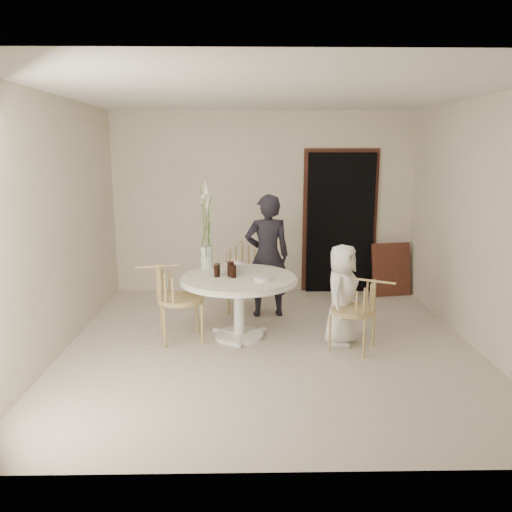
{
  "coord_description": "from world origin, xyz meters",
  "views": [
    {
      "loc": [
        -0.26,
        -5.24,
        2.13
      ],
      "look_at": [
        -0.15,
        0.3,
        0.95
      ],
      "focal_mm": 35.0,
      "sensor_mm": 36.0,
      "label": 1
    }
  ],
  "objects_px": {
    "chair_right": "(364,304)",
    "girl": "(267,256)",
    "chair_far": "(243,267)",
    "birthday_cake": "(235,268)",
    "flower_vase": "(206,235)",
    "table": "(239,286)",
    "chair_left": "(169,292)",
    "boy": "(342,295)"
  },
  "relations": [
    {
      "from": "chair_far",
      "to": "boy",
      "type": "distance_m",
      "value": 1.75
    },
    {
      "from": "chair_right",
      "to": "girl",
      "type": "distance_m",
      "value": 1.59
    },
    {
      "from": "chair_far",
      "to": "birthday_cake",
      "type": "relative_size",
      "value": 3.98
    },
    {
      "from": "girl",
      "to": "boy",
      "type": "distance_m",
      "value": 1.29
    },
    {
      "from": "birthday_cake",
      "to": "chair_left",
      "type": "bearing_deg",
      "value": -158.39
    },
    {
      "from": "girl",
      "to": "birthday_cake",
      "type": "distance_m",
      "value": 0.73
    },
    {
      "from": "chair_right",
      "to": "birthday_cake",
      "type": "relative_size",
      "value": 3.68
    },
    {
      "from": "table",
      "to": "chair_right",
      "type": "relative_size",
      "value": 1.64
    },
    {
      "from": "chair_right",
      "to": "flower_vase",
      "type": "distance_m",
      "value": 2.0
    },
    {
      "from": "chair_left",
      "to": "boy",
      "type": "height_order",
      "value": "boy"
    },
    {
      "from": "chair_far",
      "to": "birthday_cake",
      "type": "height_order",
      "value": "birthday_cake"
    },
    {
      "from": "table",
      "to": "chair_left",
      "type": "xyz_separation_m",
      "value": [
        -0.78,
        -0.1,
        -0.03
      ]
    },
    {
      "from": "chair_left",
      "to": "boy",
      "type": "bearing_deg",
      "value": -106.62
    },
    {
      "from": "chair_left",
      "to": "girl",
      "type": "bearing_deg",
      "value": -65.51
    },
    {
      "from": "table",
      "to": "chair_left",
      "type": "distance_m",
      "value": 0.79
    },
    {
      "from": "chair_far",
      "to": "flower_vase",
      "type": "bearing_deg",
      "value": -121.66
    },
    {
      "from": "girl",
      "to": "birthday_cake",
      "type": "height_order",
      "value": "girl"
    },
    {
      "from": "table",
      "to": "girl",
      "type": "distance_m",
      "value": 0.89
    },
    {
      "from": "girl",
      "to": "table",
      "type": "bearing_deg",
      "value": 58.19
    },
    {
      "from": "chair_far",
      "to": "flower_vase",
      "type": "xyz_separation_m",
      "value": [
        -0.43,
        -0.77,
        0.58
      ]
    },
    {
      "from": "table",
      "to": "chair_far",
      "type": "relative_size",
      "value": 1.52
    },
    {
      "from": "table",
      "to": "chair_left",
      "type": "relative_size",
      "value": 1.48
    },
    {
      "from": "table",
      "to": "birthday_cake",
      "type": "bearing_deg",
      "value": 105.58
    },
    {
      "from": "chair_far",
      "to": "boy",
      "type": "height_order",
      "value": "boy"
    },
    {
      "from": "table",
      "to": "chair_right",
      "type": "distance_m",
      "value": 1.4
    },
    {
      "from": "chair_right",
      "to": "flower_vase",
      "type": "relative_size",
      "value": 0.76
    },
    {
      "from": "chair_far",
      "to": "chair_left",
      "type": "distance_m",
      "value": 1.5
    },
    {
      "from": "table",
      "to": "chair_far",
      "type": "height_order",
      "value": "chair_far"
    },
    {
      "from": "chair_far",
      "to": "chair_left",
      "type": "relative_size",
      "value": 0.98
    },
    {
      "from": "chair_right",
      "to": "chair_left",
      "type": "distance_m",
      "value": 2.14
    },
    {
      "from": "chair_right",
      "to": "chair_left",
      "type": "relative_size",
      "value": 0.9
    },
    {
      "from": "girl",
      "to": "flower_vase",
      "type": "distance_m",
      "value": 0.92
    },
    {
      "from": "birthday_cake",
      "to": "chair_right",
      "type": "bearing_deg",
      "value": -23.87
    },
    {
      "from": "chair_far",
      "to": "chair_right",
      "type": "xyz_separation_m",
      "value": [
        1.3,
        -1.59,
        -0.04
      ]
    },
    {
      "from": "table",
      "to": "chair_right",
      "type": "height_order",
      "value": "chair_right"
    },
    {
      "from": "boy",
      "to": "girl",
      "type": "bearing_deg",
      "value": 66.32
    },
    {
      "from": "chair_right",
      "to": "birthday_cake",
      "type": "height_order",
      "value": "birthday_cake"
    },
    {
      "from": "chair_right",
      "to": "flower_vase",
      "type": "height_order",
      "value": "flower_vase"
    },
    {
      "from": "flower_vase",
      "to": "chair_right",
      "type": "bearing_deg",
      "value": -25.26
    },
    {
      "from": "chair_far",
      "to": "boy",
      "type": "relative_size",
      "value": 0.78
    },
    {
      "from": "chair_far",
      "to": "girl",
      "type": "relative_size",
      "value": 0.55
    },
    {
      "from": "chair_left",
      "to": "birthday_cake",
      "type": "relative_size",
      "value": 4.08
    }
  ]
}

